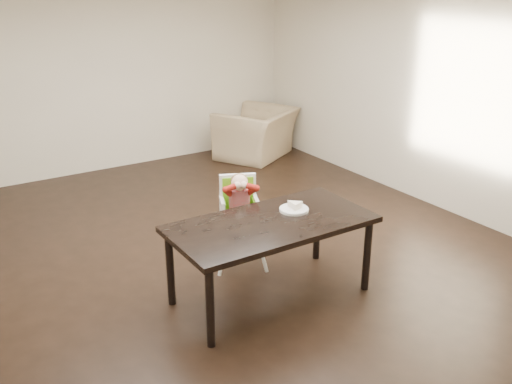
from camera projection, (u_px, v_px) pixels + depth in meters
ground at (223, 258)px, 5.96m from camera, size 7.00×7.00×0.00m
room_walls at (219, 80)px, 5.29m from camera, size 6.02×7.02×2.71m
dining_table at (271, 230)px, 5.02m from camera, size 1.80×0.90×0.75m
high_chair at (239, 200)px, 5.64m from camera, size 0.53×0.53×0.96m
plate at (294, 208)px, 5.21m from camera, size 0.28×0.28×0.08m
armchair at (256, 125)px, 9.08m from camera, size 1.40×1.24×1.03m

